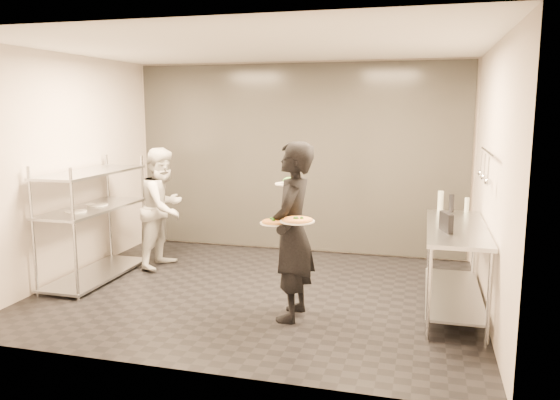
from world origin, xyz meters
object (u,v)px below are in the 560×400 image
(salad_plate, at_px, (290,182))
(bottle_dark, at_px, (451,203))
(chef, at_px, (164,208))
(pizza_plate_far, at_px, (297,220))
(bottle_clear, at_px, (467,205))
(waiter, at_px, (292,232))
(pass_rack, at_px, (93,219))
(prep_counter, at_px, (455,253))
(bottle_green, at_px, (441,201))
(pos_monitor, at_px, (446,222))
(pizza_plate_near, at_px, (275,222))

(salad_plate, xyz_separation_m, bottle_dark, (1.68, 1.17, -0.34))
(bottle_dark, bearing_deg, chef, -178.73)
(pizza_plate_far, xyz_separation_m, bottle_clear, (1.65, 1.70, -0.07))
(bottle_dark, bearing_deg, pizza_plate_far, -130.99)
(waiter, xyz_separation_m, pizza_plate_far, (0.11, -0.25, 0.18))
(salad_plate, distance_m, bottle_dark, 2.08)
(pass_rack, height_order, bottle_dark, pass_rack)
(prep_counter, height_order, chef, chef)
(waiter, xyz_separation_m, chef, (-2.12, 1.36, -0.10))
(pizza_plate_far, distance_m, salad_plate, 0.63)
(waiter, distance_m, salad_plate, 0.55)
(bottle_green, bearing_deg, pos_monitor, -88.35)
(chef, height_order, bottle_green, chef)
(bottle_green, bearing_deg, waiter, -135.30)
(pizza_plate_near, distance_m, bottle_green, 2.29)
(salad_plate, bearing_deg, bottle_green, 36.97)
(pizza_plate_near, relative_size, pizza_plate_far, 0.85)
(pizza_plate_near, bearing_deg, prep_counter, 26.40)
(prep_counter, xyz_separation_m, bottle_green, (-0.15, 0.80, 0.42))
(pos_monitor, bearing_deg, bottle_dark, 66.85)
(bottle_green, bearing_deg, prep_counter, -79.28)
(pizza_plate_near, distance_m, bottle_dark, 2.38)
(bottle_green, bearing_deg, bottle_clear, 0.00)
(salad_plate, bearing_deg, prep_counter, 12.27)
(pos_monitor, relative_size, bottle_clear, 1.48)
(pass_rack, distance_m, salad_plate, 2.72)
(pos_monitor, xyz_separation_m, bottle_dark, (0.09, 1.10, 0.01))
(waiter, relative_size, bottle_green, 7.40)
(waiter, bearing_deg, prep_counter, 112.57)
(salad_plate, distance_m, pos_monitor, 1.63)
(prep_counter, bearing_deg, pizza_plate_near, -153.60)
(pass_rack, xyz_separation_m, chef, (0.60, 0.72, 0.04))
(bottle_green, bearing_deg, pizza_plate_far, -128.49)
(waiter, xyz_separation_m, pos_monitor, (1.49, 0.35, 0.11))
(prep_counter, relative_size, pos_monitor, 6.83)
(pass_rack, bearing_deg, bottle_dark, 10.56)
(prep_counter, xyz_separation_m, bottle_dark, (-0.03, 0.80, 0.40))
(pizza_plate_far, relative_size, bottle_clear, 1.88)
(bottle_green, bearing_deg, chef, -178.68)
(bottle_green, bearing_deg, pass_rack, -169.13)
(prep_counter, distance_m, pos_monitor, 0.50)
(chef, relative_size, bottle_dark, 7.66)
(pass_rack, distance_m, pos_monitor, 4.23)
(pos_monitor, bearing_deg, bottle_clear, 58.09)
(chef, height_order, pizza_plate_near, chef)
(pizza_plate_far, distance_m, pos_monitor, 1.51)
(pizza_plate_near, distance_m, salad_plate, 0.59)
(pizza_plate_far, height_order, bottle_dark, bottle_dark)
(chef, relative_size, pizza_plate_near, 5.64)
(waiter, height_order, chef, waiter)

